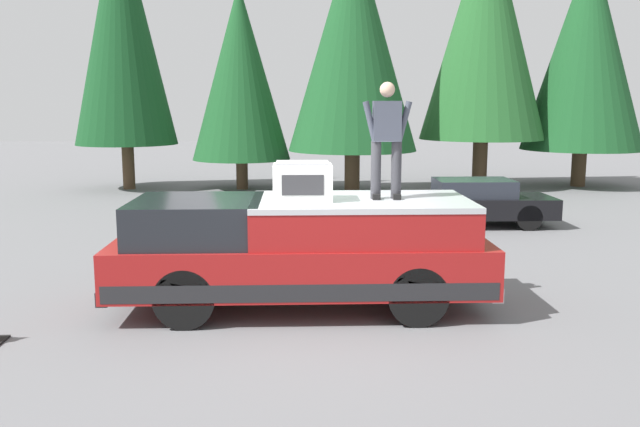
# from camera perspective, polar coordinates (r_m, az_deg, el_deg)

# --- Properties ---
(ground_plane) EXTENTS (90.00, 90.00, 0.00)m
(ground_plane) POSITION_cam_1_polar(r_m,az_deg,el_deg) (9.90, -1.01, -8.51)
(ground_plane) COLOR slate
(pickup_truck) EXTENTS (2.01, 5.54, 1.65)m
(pickup_truck) POSITION_cam_1_polar(r_m,az_deg,el_deg) (9.97, -1.58, -3.18)
(pickup_truck) COLOR maroon
(pickup_truck) RESTS_ON ground
(compressor_unit) EXTENTS (0.65, 0.84, 0.56)m
(compressor_unit) POSITION_cam_1_polar(r_m,az_deg,el_deg) (9.67, -1.49, 2.75)
(compressor_unit) COLOR silver
(compressor_unit) RESTS_ON pickup_truck
(person_on_truck_bed) EXTENTS (0.29, 0.72, 1.69)m
(person_on_truck_bed) POSITION_cam_1_polar(r_m,az_deg,el_deg) (9.83, 5.68, 6.47)
(person_on_truck_bed) COLOR #333338
(person_on_truck_bed) RESTS_ON pickup_truck
(parked_car_black) EXTENTS (1.64, 4.10, 1.16)m
(parked_car_black) POSITION_cam_1_polar(r_m,az_deg,el_deg) (17.19, 12.63, 0.92)
(parked_car_black) COLOR black
(parked_car_black) RESTS_ON ground
(conifer_far_left) EXTENTS (4.30, 4.30, 8.61)m
(conifer_far_left) POSITION_cam_1_polar(r_m,az_deg,el_deg) (26.46, 21.67, 12.93)
(conifer_far_left) COLOR #4C3826
(conifer_far_left) RESTS_ON ground
(conifer_left) EXTENTS (4.44, 4.44, 9.73)m
(conifer_left) POSITION_cam_1_polar(r_m,az_deg,el_deg) (25.22, 13.85, 15.23)
(conifer_left) COLOR #4C3826
(conifer_left) RESTS_ON ground
(conifer_center_left) EXTENTS (4.34, 4.34, 8.73)m
(conifer_center_left) POSITION_cam_1_polar(r_m,az_deg,el_deg) (23.02, 2.83, 14.44)
(conifer_center_left) COLOR #4C3826
(conifer_center_left) RESTS_ON ground
(conifer_center_right) EXTENTS (3.44, 3.44, 7.10)m
(conifer_center_right) POSITION_cam_1_polar(r_m,az_deg,el_deg) (23.97, -6.80, 11.79)
(conifer_center_right) COLOR #4C3826
(conifer_center_right) RESTS_ON ground
(conifer_right) EXTENTS (3.53, 3.53, 9.77)m
(conifer_right) POSITION_cam_1_polar(r_m,az_deg,el_deg) (24.90, -16.48, 15.07)
(conifer_right) COLOR #4C3826
(conifer_right) RESTS_ON ground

